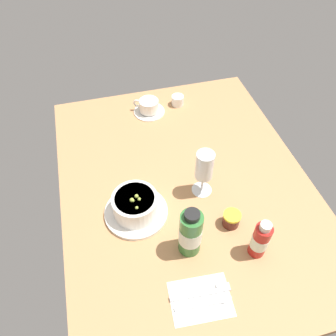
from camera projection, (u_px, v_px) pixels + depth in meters
The scene contains 9 objects.
ground_plane at pixel (185, 185), 115.51cm from camera, with size 110.00×84.00×3.00cm, color #B27F51.
porridge_bowl at pixel (135, 206), 103.07cm from camera, with size 19.98×19.98×8.92cm.
cutlery_setting at pixel (203, 298), 88.00cm from camera, with size 13.18×17.17×0.90cm.
coffee_cup at pixel (149, 107), 137.53cm from camera, with size 12.77×12.77×5.79cm.
creamer_jug at pixel (178, 100), 141.21cm from camera, with size 6.05×5.10×4.90cm.
wine_glass at pixel (204, 167), 103.74cm from camera, with size 6.72×6.72×17.29cm.
jam_jar at pixel (231, 219), 101.65cm from camera, with size 5.43×5.43×4.96cm.
sauce_bottle_red at pixel (260, 240), 92.46cm from camera, with size 4.91×4.91×14.49cm.
sauce_bottle_green at pixel (190, 233), 91.95cm from camera, with size 6.53×6.53×17.88cm.
Camera 1 is at (68.08, -24.16, 89.03)cm, focal length 35.69 mm.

